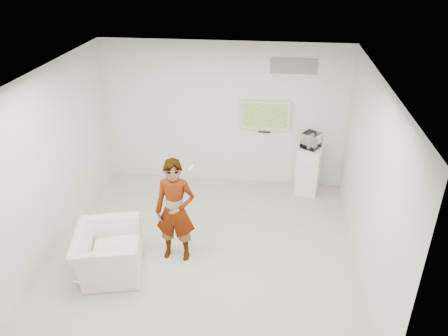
# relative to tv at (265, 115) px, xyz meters

# --- Properties ---
(room) EXTENTS (5.01, 5.01, 3.00)m
(room) POSITION_rel_tv_xyz_m (-0.85, -2.45, -0.05)
(room) COLOR #B8B3A9
(room) RESTS_ON ground
(tv) EXTENTS (1.00, 0.08, 0.60)m
(tv) POSITION_rel_tv_xyz_m (0.00, 0.00, 0.00)
(tv) COLOR silver
(tv) RESTS_ON room
(logo_decal) EXTENTS (0.90, 0.02, 0.30)m
(logo_decal) POSITION_rel_tv_xyz_m (0.50, 0.04, 1.00)
(logo_decal) COLOR slate
(logo_decal) RESTS_ON room
(person) EXTENTS (0.65, 0.43, 1.77)m
(person) POSITION_rel_tv_xyz_m (-1.29, -2.69, -0.66)
(person) COLOR white
(person) RESTS_ON room
(armchair) EXTENTS (1.22, 1.32, 0.73)m
(armchair) POSITION_rel_tv_xyz_m (-2.27, -3.18, -1.18)
(armchair) COLOR white
(armchair) RESTS_ON room
(pedestal) EXTENTS (0.60, 0.60, 1.02)m
(pedestal) POSITION_rel_tv_xyz_m (0.94, -0.30, -1.04)
(pedestal) COLOR white
(pedestal) RESTS_ON room
(floor_uplight) EXTENTS (0.24, 0.24, 0.29)m
(floor_uplight) POSITION_rel_tv_xyz_m (0.87, -0.12, -1.40)
(floor_uplight) COLOR white
(floor_uplight) RESTS_ON room
(vitrine) EXTENTS (0.43, 0.43, 0.31)m
(vitrine) POSITION_rel_tv_xyz_m (0.94, -0.30, -0.37)
(vitrine) COLOR white
(vitrine) RESTS_ON pedestal
(console) EXTENTS (0.11, 0.15, 0.20)m
(console) POSITION_rel_tv_xyz_m (0.94, -0.30, -0.43)
(console) COLOR white
(console) RESTS_ON pedestal
(wii_remote) EXTENTS (0.06, 0.16, 0.04)m
(wii_remote) POSITION_rel_tv_xyz_m (-1.03, -2.54, 0.05)
(wii_remote) COLOR white
(wii_remote) RESTS_ON person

